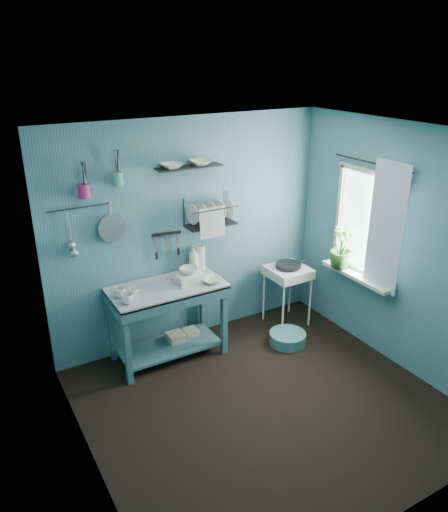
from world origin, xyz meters
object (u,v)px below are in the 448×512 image
mug_mid (133,293)px  storage_tin_small (191,337)px  potted_plant (341,248)px  work_counter (168,322)px  mug_left (127,299)px  storage_tin_large (176,342)px  hotplate_stand (287,295)px  water_bottle (201,257)px  floor_basin (288,338)px  dish_rack (211,211)px  soap_bottle (194,259)px  wash_tub (189,277)px  mug_right (120,293)px  frying_pan (288,265)px  utensil_cup_magenta (84,191)px  utensil_cup_teal (117,179)px  colander (112,228)px

mug_mid → storage_tin_small: (0.68, 0.14, -0.79)m
mug_mid → potted_plant: bearing=-11.1°
work_counter → mug_left: 0.69m
storage_tin_large → hotplate_stand: bearing=-3.8°
water_bottle → floor_basin: bearing=-41.5°
dish_rack → soap_bottle: bearing=178.2°
wash_tub → storage_tin_small: wash_tub is taller
mug_mid → soap_bottle: 0.85m
mug_mid → floor_basin: bearing=-13.1°
potted_plant → soap_bottle: bearing=154.5°
mug_right → wash_tub: size_ratio=0.44×
storage_tin_large → soap_bottle: bearing=25.1°
frying_pan → utensil_cup_magenta: bearing=172.8°
utensil_cup_teal → soap_bottle: bearing=-2.5°
mug_left → potted_plant: size_ratio=0.26×
wash_tub → hotplate_stand: wash_tub is taller
dish_rack → colander: size_ratio=1.96×
storage_tin_small → dish_rack: bearing=17.6°
work_counter → storage_tin_small: bearing=23.2°
storage_tin_large → utensil_cup_teal: bearing=157.9°
soap_bottle → floor_basin: 1.41m
soap_bottle → potted_plant: 1.65m
soap_bottle → floor_basin: (0.85, -0.64, -0.93)m
storage_tin_large → storage_tin_small: size_ratio=1.10×
floor_basin → water_bottle: bearing=138.5°
wash_tub → dish_rack: (0.38, 0.20, 0.61)m
hotplate_stand → storage_tin_large: bearing=171.0°
mug_mid → wash_tub: wash_tub is taller
utensil_cup_magenta → storage_tin_large: size_ratio=0.59×
potted_plant → work_counter: bearing=165.1°
utensil_cup_teal → floor_basin: size_ratio=0.31×
water_bottle → colander: colander is taller
frying_pan → utensil_cup_magenta: utensil_cup_magenta is taller
mug_mid → frying_pan: mug_mid is taller
mug_right → utensil_cup_magenta: bearing=127.5°
soap_bottle → dish_rack: bearing=-4.4°
mug_right → dish_rack: size_ratio=0.22×
mug_mid → colander: (-0.06, 0.32, 0.59)m
potted_plant → mug_left: bearing=171.7°
storage_tin_small → frying_pan: bearing=-5.8°
mug_mid → hotplate_stand: bearing=0.4°
storage_tin_large → storage_tin_small: storage_tin_large is taller
mug_left → mug_right: same height
soap_bottle → utensil_cup_magenta: utensil_cup_magenta is taller
potted_plant → mug_right: bearing=168.1°
storage_tin_small → mug_right: bearing=-174.3°
floor_basin → storage_tin_small: bearing=151.7°
water_bottle → utensil_cup_magenta: size_ratio=2.15×
wash_tub → hotplate_stand: 1.39m
hotplate_stand → frying_pan: frying_pan is taller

